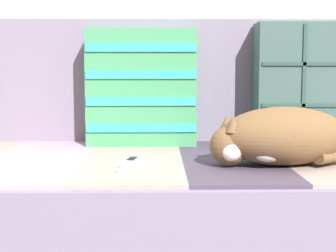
{
  "coord_description": "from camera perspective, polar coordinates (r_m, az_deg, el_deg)",
  "views": [
    {
      "loc": [
        -0.21,
        -1.48,
        0.64
      ],
      "look_at": [
        -0.19,
        0.02,
        0.48
      ],
      "focal_mm": 55.0,
      "sensor_mm": 36.0,
      "label": 1
    }
  ],
  "objects": [
    {
      "name": "couch",
      "position": [
        1.65,
        6.48,
        -9.79
      ],
      "size": [
        2.14,
        0.9,
        0.38
      ],
      "color": "#3D3838",
      "rests_on": "ground_plane"
    },
    {
      "name": "sofa_backrest",
      "position": [
        1.97,
        5.17,
        5.07
      ],
      "size": [
        2.1,
        0.14,
        0.45
      ],
      "color": "slate",
      "rests_on": "couch"
    },
    {
      "name": "throw_pillow_quilted",
      "position": [
        1.9,
        16.47,
        4.48
      ],
      "size": [
        0.46,
        0.14,
        0.43
      ],
      "color": "#38514C",
      "rests_on": "couch"
    },
    {
      "name": "throw_pillow_striped",
      "position": [
        1.81,
        -2.95,
        4.29
      ],
      "size": [
        0.38,
        0.14,
        0.4
      ],
      "color": "#3D8956",
      "rests_on": "couch"
    },
    {
      "name": "sleeping_cat",
      "position": [
        1.46,
        12.15,
        -1.24
      ],
      "size": [
        0.43,
        0.27,
        0.16
      ],
      "color": "brown",
      "rests_on": "couch"
    },
    {
      "name": "game_remote_near",
      "position": [
        1.44,
        -3.97,
        -4.01
      ],
      "size": [
        0.08,
        0.2,
        0.02
      ],
      "color": "white",
      "rests_on": "couch"
    }
  ]
}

